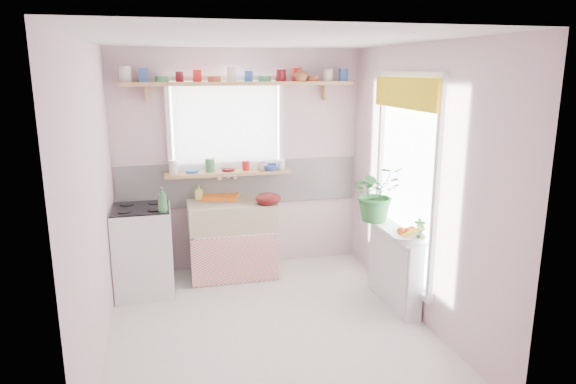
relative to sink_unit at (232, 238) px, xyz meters
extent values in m
plane|color=silver|center=(0.15, -1.29, -0.43)|extent=(3.20, 3.20, 0.00)
plane|color=white|center=(0.15, -1.29, 2.07)|extent=(3.20, 3.20, 0.00)
plane|color=beige|center=(0.15, 0.31, 0.82)|extent=(2.80, 0.00, 2.80)
plane|color=beige|center=(0.15, -2.89, 0.82)|extent=(2.80, 0.00, 2.80)
plane|color=beige|center=(-1.25, -1.29, 0.82)|extent=(0.00, 3.20, 3.20)
plane|color=beige|center=(1.55, -1.29, 0.82)|extent=(0.00, 3.20, 3.20)
cube|color=white|center=(0.15, 0.29, 0.57)|extent=(2.74, 0.03, 0.50)
cube|color=pink|center=(0.15, 0.29, 0.37)|extent=(2.74, 0.02, 0.12)
cube|color=white|center=(0.00, 0.30, 1.22)|extent=(1.20, 0.01, 1.00)
cube|color=white|center=(0.00, 0.24, 1.22)|extent=(1.15, 0.02, 0.95)
cube|color=white|center=(1.54, -1.09, 0.82)|extent=(0.01, 1.10, 1.90)
cube|color=yellow|center=(1.46, -1.09, 1.63)|extent=(0.03, 1.20, 0.28)
cube|color=white|center=(0.00, 0.01, -0.16)|extent=(0.85, 0.55, 0.55)
cube|color=#EE5946|center=(0.00, -0.27, -0.16)|extent=(0.95, 0.02, 0.53)
cube|color=beige|center=(0.00, 0.01, 0.27)|extent=(0.95, 0.55, 0.30)
cylinder|color=silver|center=(0.00, 0.26, 0.67)|extent=(0.03, 0.22, 0.03)
cube|color=white|center=(-0.95, -0.24, 0.02)|extent=(0.58, 0.58, 0.90)
cube|color=black|center=(-0.95, -0.24, 0.47)|extent=(0.56, 0.56, 0.02)
cylinder|color=black|center=(-1.09, -0.38, 0.49)|extent=(0.14, 0.14, 0.01)
cylinder|color=black|center=(-0.81, -0.38, 0.49)|extent=(0.14, 0.14, 0.01)
cylinder|color=black|center=(-1.09, -0.10, 0.49)|extent=(0.14, 0.14, 0.01)
cylinder|color=black|center=(-0.81, -0.10, 0.49)|extent=(0.14, 0.14, 0.01)
cube|color=white|center=(1.45, -1.09, -0.06)|extent=(0.15, 0.90, 0.75)
cube|color=white|center=(1.42, -1.09, 0.33)|extent=(0.22, 0.95, 0.03)
cube|color=tan|center=(0.00, 0.19, 0.71)|extent=(1.40, 0.22, 0.04)
cube|color=tan|center=(0.15, 0.18, 1.69)|extent=(2.52, 0.24, 0.04)
cylinder|color=silver|center=(-1.03, 0.18, 1.77)|extent=(0.11, 0.11, 0.12)
cylinder|color=#3359A5|center=(-0.85, 0.18, 1.77)|extent=(0.11, 0.11, 0.12)
cylinder|color=#3F7F4C|center=(-0.67, 0.18, 1.74)|extent=(0.11, 0.11, 0.06)
cylinder|color=#590F14|center=(-0.49, 0.18, 1.77)|extent=(0.11, 0.11, 0.12)
cylinder|color=red|center=(-0.30, 0.18, 1.77)|extent=(0.11, 0.11, 0.12)
cylinder|color=#A55133|center=(-0.12, 0.18, 1.74)|extent=(0.11, 0.11, 0.06)
cylinder|color=silver|center=(0.06, 0.18, 1.77)|extent=(0.11, 0.11, 0.12)
cylinder|color=#3359A5|center=(0.24, 0.18, 1.77)|extent=(0.11, 0.11, 0.12)
cylinder|color=#3F7F4C|center=(0.42, 0.18, 1.74)|extent=(0.11, 0.11, 0.06)
cylinder|color=#590F14|center=(0.60, 0.18, 1.77)|extent=(0.11, 0.11, 0.12)
cylinder|color=red|center=(0.79, 0.18, 1.77)|extent=(0.11, 0.11, 0.12)
cylinder|color=#A55133|center=(0.97, 0.18, 1.74)|extent=(0.11, 0.11, 0.06)
cylinder|color=silver|center=(1.15, 0.18, 1.77)|extent=(0.11, 0.11, 0.12)
cylinder|color=#3359A5|center=(1.33, 0.18, 1.77)|extent=(0.11, 0.11, 0.12)
cylinder|color=silver|center=(-0.62, 0.19, 0.79)|extent=(0.11, 0.11, 0.12)
cylinder|color=#3359A5|center=(-0.41, 0.19, 0.79)|extent=(0.11, 0.11, 0.12)
cylinder|color=#3F7F4C|center=(-0.21, 0.19, 0.76)|extent=(0.11, 0.11, 0.06)
cylinder|color=#590F14|center=(0.00, 0.19, 0.79)|extent=(0.11, 0.11, 0.12)
cylinder|color=red|center=(0.21, 0.19, 0.79)|extent=(0.11, 0.11, 0.12)
cylinder|color=#A55133|center=(0.41, 0.19, 0.76)|extent=(0.11, 0.11, 0.06)
cylinder|color=silver|center=(0.62, 0.19, 0.79)|extent=(0.11, 0.11, 0.12)
cube|color=orange|center=(-0.09, 0.21, 0.44)|extent=(0.45, 0.38, 0.04)
ellipsoid|color=#580F10|center=(0.38, -0.19, 0.48)|extent=(0.32, 0.32, 0.13)
imported|color=#2C7032|center=(1.36, -0.80, 0.63)|extent=(0.54, 0.47, 0.58)
imported|color=silver|center=(1.36, -1.49, 0.38)|extent=(0.37, 0.37, 0.08)
imported|color=#2A6026|center=(1.48, -1.49, 0.45)|extent=(0.12, 0.09, 0.21)
imported|color=#FAF96F|center=(-0.33, 0.21, 0.50)|extent=(0.09, 0.09, 0.17)
imported|color=beige|center=(0.37, 0.13, 0.78)|extent=(0.16, 0.16, 0.09)
imported|color=#3253A3|center=(0.47, 0.13, 0.76)|extent=(0.23, 0.23, 0.07)
imported|color=#99522F|center=(0.81, 0.12, 1.79)|extent=(0.17, 0.17, 0.16)
imported|color=#3B7742|center=(-0.73, -0.46, 0.60)|extent=(0.12, 0.12, 0.24)
sphere|color=#E45B13|center=(1.36, -1.49, 0.44)|extent=(0.08, 0.08, 0.08)
sphere|color=#E45B13|center=(1.42, -1.46, 0.44)|extent=(0.08, 0.08, 0.08)
sphere|color=#E45B13|center=(1.31, -1.47, 0.44)|extent=(0.08, 0.08, 0.08)
cylinder|color=yellow|center=(1.38, -1.54, 0.45)|extent=(0.18, 0.04, 0.10)
camera|label=1|loc=(-0.70, -5.43, 1.84)|focal=32.00mm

